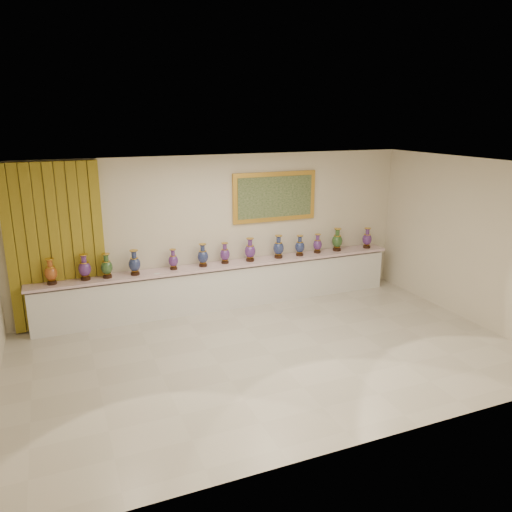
{
  "coord_description": "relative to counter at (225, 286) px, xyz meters",
  "views": [
    {
      "loc": [
        -3.02,
        -6.67,
        3.7
      ],
      "look_at": [
        0.44,
        1.7,
        1.16
      ],
      "focal_mm": 35.0,
      "sensor_mm": 36.0,
      "label": 1
    }
  ],
  "objects": [
    {
      "name": "vase_12",
      "position": [
        3.3,
        -0.04,
        0.66
      ],
      "size": [
        0.26,
        0.26,
        0.45
      ],
      "rotation": [
        0.0,
        0.0,
        -0.31
      ],
      "color": "#321B0E",
      "rests_on": "counter"
    },
    {
      "name": "ground",
      "position": [
        0.0,
        -2.27,
        -0.44
      ],
      "size": [
        8.0,
        8.0,
        0.0
      ],
      "primitive_type": "plane",
      "color": "beige",
      "rests_on": "ground"
    },
    {
      "name": "vase_2",
      "position": [
        -2.23,
        -0.04,
        0.66
      ],
      "size": [
        0.21,
        0.21,
        0.45
      ],
      "rotation": [
        0.0,
        0.0,
        -0.01
      ],
      "color": "#321B0E",
      "rests_on": "counter"
    },
    {
      "name": "vase_1",
      "position": [
        -2.6,
        -0.01,
        0.67
      ],
      "size": [
        0.23,
        0.23,
        0.47
      ],
      "rotation": [
        0.0,
        0.0,
        0.07
      ],
      "color": "#321B0E",
      "rests_on": "counter"
    },
    {
      "name": "vase_3",
      "position": [
        -1.74,
        -0.05,
        0.67
      ],
      "size": [
        0.25,
        0.25,
        0.47
      ],
      "rotation": [
        0.0,
        0.0,
        0.16
      ],
      "color": "#321B0E",
      "rests_on": "counter"
    },
    {
      "name": "vase_10",
      "position": [
        2.1,
        0.02,
        0.65
      ],
      "size": [
        0.21,
        0.21,
        0.41
      ],
      "rotation": [
        0.0,
        0.0,
        0.14
      ],
      "color": "#321B0E",
      "rests_on": "counter"
    },
    {
      "name": "vase_8",
      "position": [
        1.16,
        -0.03,
        0.68
      ],
      "size": [
        0.27,
        0.27,
        0.47
      ],
      "rotation": [
        0.0,
        0.0,
        -0.31
      ],
      "color": "#321B0E",
      "rests_on": "counter"
    },
    {
      "name": "vase_4",
      "position": [
        -1.01,
        0.01,
        0.64
      ],
      "size": [
        0.22,
        0.22,
        0.39
      ],
      "rotation": [
        0.0,
        0.0,
        -0.25
      ],
      "color": "#321B0E",
      "rests_on": "counter"
    },
    {
      "name": "vase_11",
      "position": [
        2.57,
        0.01,
        0.68
      ],
      "size": [
        0.29,
        0.29,
        0.49
      ],
      "rotation": [
        0.0,
        0.0,
        0.32
      ],
      "color": "#321B0E",
      "rests_on": "counter"
    },
    {
      "name": "vase_7",
      "position": [
        0.54,
        -0.02,
        0.67
      ],
      "size": [
        0.27,
        0.27,
        0.47
      ],
      "rotation": [
        0.0,
        0.0,
        0.28
      ],
      "color": "#321B0E",
      "rests_on": "counter"
    },
    {
      "name": "counter",
      "position": [
        0.0,
        0.0,
        0.0
      ],
      "size": [
        7.28,
        0.48,
        0.9
      ],
      "color": "white",
      "rests_on": "ground"
    },
    {
      "name": "label_card",
      "position": [
        -1.36,
        -0.14,
        0.47
      ],
      "size": [
        0.1,
        0.06,
        0.0
      ],
      "primitive_type": "cube",
      "color": "white",
      "rests_on": "counter"
    },
    {
      "name": "vase_9",
      "position": [
        1.65,
        -0.04,
        0.66
      ],
      "size": [
        0.23,
        0.23,
        0.43
      ],
      "rotation": [
        0.0,
        0.0,
        0.19
      ],
      "color": "#321B0E",
      "rests_on": "counter"
    },
    {
      "name": "room",
      "position": [
        -2.36,
        0.17,
        1.16
      ],
      "size": [
        8.0,
        8.0,
        8.0
      ],
      "color": "beige",
      "rests_on": "ground"
    },
    {
      "name": "vase_0",
      "position": [
        -3.16,
        -0.04,
        0.67
      ],
      "size": [
        0.28,
        0.28,
        0.46
      ],
      "rotation": [
        0.0,
        0.0,
        0.4
      ],
      "color": "#321B0E",
      "rests_on": "counter"
    },
    {
      "name": "vase_6",
      "position": [
        0.02,
        0.02,
        0.65
      ],
      "size": [
        0.24,
        0.24,
        0.42
      ],
      "rotation": [
        0.0,
        0.0,
        0.3
      ],
      "color": "#321B0E",
      "rests_on": "counter"
    },
    {
      "name": "vase_5",
      "position": [
        -0.44,
        -0.01,
        0.66
      ],
      "size": [
        0.23,
        0.23,
        0.45
      ],
      "rotation": [
        0.0,
        0.0,
        0.09
      ],
      "color": "#321B0E",
      "rests_on": "counter"
    }
  ]
}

